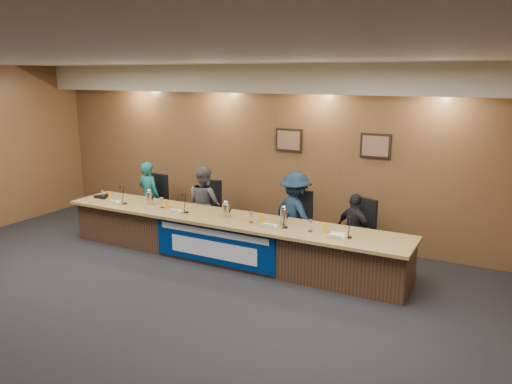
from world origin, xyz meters
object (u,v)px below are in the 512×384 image
(banner, at_px, (213,245))
(panelist_b, at_px, (205,203))
(panelist_a, at_px, (149,196))
(carafe_right, at_px, (284,217))
(office_chair_c, at_px, (297,227))
(speakerphone, at_px, (102,197))
(panelist_d, at_px, (355,230))
(office_chair_d, at_px, (356,236))
(office_chair_b, at_px, (208,213))
(carafe_mid, at_px, (226,211))
(carafe_left, at_px, (150,198))
(dais_body, at_px, (227,239))
(panelist_c, at_px, (295,215))
(office_chair_a, at_px, (153,205))

(banner, relative_size, panelist_b, 1.58)
(panelist_a, bearing_deg, carafe_right, 173.27)
(panelist_a, xyz_separation_m, office_chair_c, (3.14, 0.10, -0.21))
(office_chair_c, xyz_separation_m, speakerphone, (-3.65, -0.84, 0.30))
(carafe_right, bearing_deg, speakerphone, -179.83)
(panelist_d, relative_size, office_chair_d, 2.51)
(office_chair_b, xyz_separation_m, carafe_right, (1.95, -0.82, 0.40))
(office_chair_c, xyz_separation_m, carafe_mid, (-0.90, -0.85, 0.38))
(office_chair_d, bearing_deg, office_chair_c, -158.21)
(carafe_left, xyz_separation_m, carafe_mid, (1.63, -0.05, -0.00))
(dais_body, distance_m, banner, 0.42)
(dais_body, distance_m, panelist_c, 1.22)
(panelist_b, distance_m, panelist_c, 1.83)
(panelist_c, distance_m, office_chair_a, 3.15)
(office_chair_c, bearing_deg, banner, -136.17)
(panelist_d, bearing_deg, panelist_c, 23.66)
(dais_body, distance_m, panelist_d, 2.10)
(panelist_b, distance_m, office_chair_d, 2.87)
(dais_body, height_order, office_chair_b, dais_body)
(banner, bearing_deg, panelist_c, 49.86)
(panelist_a, relative_size, panelist_b, 0.99)
(panelist_a, bearing_deg, carafe_mid, 167.35)
(carafe_right, bearing_deg, panelist_d, 38.50)
(banner, height_order, panelist_b, panelist_b)
(office_chair_a, relative_size, speakerphone, 1.50)
(panelist_a, distance_m, carafe_left, 0.94)
(panelist_a, xyz_separation_m, office_chair_b, (1.31, 0.10, -0.21))
(panelist_b, height_order, office_chair_b, panelist_b)
(office_chair_a, relative_size, office_chair_d, 1.00)
(panelist_c, distance_m, carafe_right, 0.75)
(office_chair_a, height_order, office_chair_b, same)
(carafe_left, bearing_deg, panelist_c, 15.42)
(panelist_c, distance_m, office_chair_b, 1.85)
(dais_body, bearing_deg, carafe_left, -179.73)
(panelist_c, bearing_deg, carafe_mid, 63.71)
(speakerphone, bearing_deg, panelist_a, 55.40)
(office_chair_b, relative_size, carafe_mid, 2.22)
(panelist_b, relative_size, office_chair_d, 2.90)
(panelist_d, height_order, office_chair_b, panelist_d)
(panelist_d, height_order, carafe_right, panelist_d)
(carafe_left, bearing_deg, office_chair_d, 12.62)
(panelist_b, relative_size, panelist_d, 1.16)
(dais_body, bearing_deg, carafe_right, -1.83)
(panelist_d, bearing_deg, panelist_b, 23.66)
(banner, bearing_deg, office_chair_d, 31.53)
(banner, xyz_separation_m, carafe_left, (-1.60, 0.41, 0.48))
(office_chair_a, relative_size, carafe_left, 2.12)
(office_chair_c, xyz_separation_m, carafe_right, (0.12, -0.82, 0.40))
(office_chair_b, bearing_deg, panelist_b, -106.56)
(carafe_right, bearing_deg, carafe_mid, -178.76)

